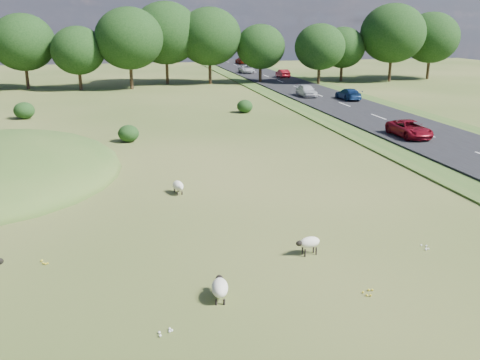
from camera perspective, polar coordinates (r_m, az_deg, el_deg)
name	(u,v)px	position (r m, az deg, el deg)	size (l,w,h in m)	color
ground	(171,138)	(43.17, -7.32, 4.49)	(160.00, 160.00, 0.00)	#2E4B17
road	(352,108)	(57.95, 11.87, 7.49)	(8.00, 150.00, 0.25)	black
treeline	(136,39)	(77.57, -11.01, 14.56)	(96.28, 14.66, 11.70)	black
shrubs	(112,114)	(50.83, -13.49, 6.83)	(23.05, 14.27, 1.59)	black
sheep_0	(220,287)	(18.16, -2.17, -11.35)	(0.71, 1.30, 0.73)	beige
sheep_1	(178,186)	(28.96, -6.61, -0.63)	(0.69, 1.25, 0.70)	beige
sheep_2	(309,243)	(21.52, 7.37, -6.63)	(1.08, 0.60, 0.76)	beige
car_0	(410,129)	(43.92, 17.64, 5.23)	(2.10, 4.55, 1.26)	maroon
car_1	(247,69)	(94.93, 0.70, 11.74)	(2.12, 4.59, 1.28)	silver
car_2	(348,94)	(63.48, 11.48, 8.99)	(1.79, 4.40, 1.28)	navy
car_3	(283,73)	(87.22, 4.59, 11.26)	(1.37, 3.93, 1.29)	maroon
car_4	(306,90)	(65.39, 7.10, 9.47)	(1.68, 4.18, 1.42)	silver
car_5	(242,60)	(115.14, 0.23, 12.66)	(2.09, 5.14, 1.49)	maroon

